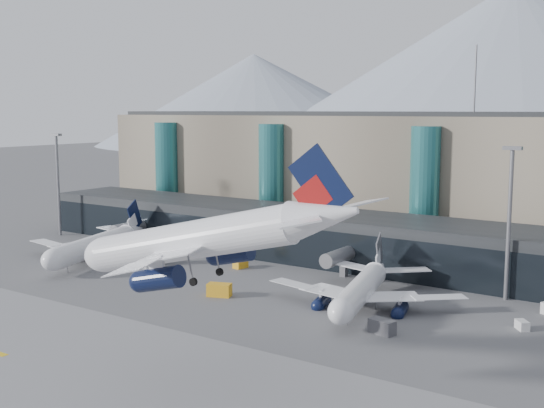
% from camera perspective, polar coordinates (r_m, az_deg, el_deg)
% --- Properties ---
extents(ground, '(900.00, 900.00, 0.00)m').
position_cam_1_polar(ground, '(93.99, -7.95, -11.76)').
color(ground, '#515154').
rests_on(ground, ground).
extents(runway_strip, '(400.00, 40.00, 0.04)m').
position_cam_1_polar(runway_strip, '(84.24, -15.01, -14.32)').
color(runway_strip, slate).
rests_on(runway_strip, ground).
extents(runway_markings, '(128.00, 1.00, 0.02)m').
position_cam_1_polar(runway_markings, '(84.23, -15.01, -14.30)').
color(runway_markings, gold).
rests_on(runway_markings, ground).
extents(concourse, '(170.00, 27.00, 10.00)m').
position_cam_1_polar(concourse, '(139.39, 8.12, -3.14)').
color(concourse, black).
rests_on(concourse, ground).
extents(terminal_main, '(130.00, 30.00, 31.00)m').
position_cam_1_polar(terminal_main, '(177.71, 5.53, 2.69)').
color(terminal_main, gray).
rests_on(terminal_main, ground).
extents(teal_towers, '(116.40, 19.40, 46.00)m').
position_cam_1_polar(teal_towers, '(159.12, 5.92, 1.56)').
color(teal_towers, '#297174').
rests_on(teal_towers, ground).
extents(lightmast_left, '(3.00, 1.20, 25.60)m').
position_cam_1_polar(lightmast_left, '(178.87, -17.48, 2.07)').
color(lightmast_left, slate).
rests_on(lightmast_left, ground).
extents(lightmast_mid, '(3.00, 1.20, 25.60)m').
position_cam_1_polar(lightmast_mid, '(118.46, 19.25, -0.83)').
color(lightmast_mid, slate).
rests_on(lightmast_mid, ground).
extents(hero_jet, '(37.97, 38.42, 12.42)m').
position_cam_1_polar(hero_jet, '(75.57, -4.62, -2.02)').
color(hero_jet, white).
rests_on(hero_jet, ground).
extents(jet_parked_left, '(37.08, 38.72, 12.43)m').
position_cam_1_polar(jet_parked_left, '(148.79, -13.92, -2.70)').
color(jet_parked_left, white).
rests_on(jet_parked_left, ground).
extents(jet_parked_mid, '(33.21, 34.31, 11.02)m').
position_cam_1_polar(jet_parked_mid, '(112.30, 7.76, -6.25)').
color(jet_parked_mid, white).
rests_on(jet_parked_mid, ground).
extents(veh_a, '(3.17, 2.05, 1.67)m').
position_cam_1_polar(veh_a, '(136.94, -10.58, -5.17)').
color(veh_a, silver).
rests_on(veh_a, ground).
extents(veh_b, '(2.13, 3.06, 1.64)m').
position_cam_1_polar(veh_b, '(137.04, -2.65, -5.04)').
color(veh_b, orange).
rests_on(veh_b, ground).
extents(veh_c, '(4.05, 2.73, 2.06)m').
position_cam_1_polar(veh_c, '(99.18, 9.20, -10.09)').
color(veh_c, '#47484C').
rests_on(veh_c, ground).
extents(veh_f, '(3.01, 3.57, 1.77)m').
position_cam_1_polar(veh_f, '(167.37, -14.00, -2.87)').
color(veh_f, '#47484C').
rests_on(veh_f, ground).
extents(veh_g, '(2.50, 2.65, 1.35)m').
position_cam_1_polar(veh_g, '(106.05, 20.20, -9.49)').
color(veh_g, silver).
rests_on(veh_g, ground).
extents(veh_h, '(4.48, 3.35, 2.21)m').
position_cam_1_polar(veh_h, '(116.96, -4.43, -7.18)').
color(veh_h, orange).
rests_on(veh_h, ground).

